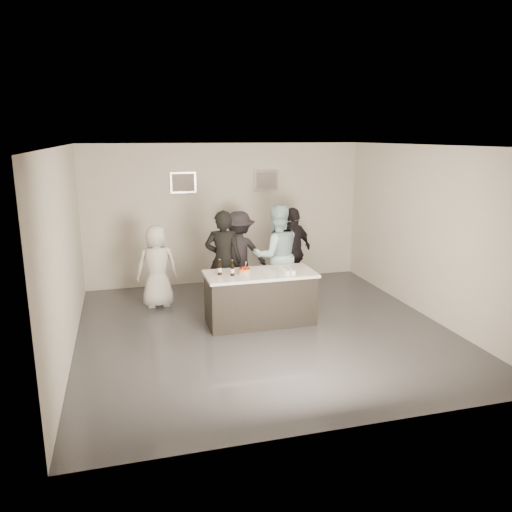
% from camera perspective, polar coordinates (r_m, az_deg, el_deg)
% --- Properties ---
extents(floor, '(6.00, 6.00, 0.00)m').
position_cam_1_polar(floor, '(8.41, 0.90, -8.42)').
color(floor, '#3D3D42').
rests_on(floor, ground).
extents(ceiling, '(6.00, 6.00, 0.00)m').
position_cam_1_polar(ceiling, '(7.79, 0.98, 12.48)').
color(ceiling, white).
extents(wall_back, '(6.00, 0.04, 3.00)m').
position_cam_1_polar(wall_back, '(10.83, -3.47, 4.82)').
color(wall_back, beige).
rests_on(wall_back, ground).
extents(wall_front, '(6.00, 0.04, 3.00)m').
position_cam_1_polar(wall_front, '(5.25, 10.08, -5.00)').
color(wall_front, beige).
rests_on(wall_front, ground).
extents(wall_left, '(0.04, 6.00, 3.00)m').
position_cam_1_polar(wall_left, '(7.71, -21.01, 0.30)').
color(wall_left, beige).
rests_on(wall_left, ground).
extents(wall_right, '(0.04, 6.00, 3.00)m').
position_cam_1_polar(wall_right, '(9.24, 19.13, 2.55)').
color(wall_right, beige).
rests_on(wall_right, ground).
extents(picture_left, '(0.54, 0.04, 0.44)m').
position_cam_1_polar(picture_left, '(10.57, -8.32, 8.31)').
color(picture_left, '#B2B2B7').
rests_on(picture_left, wall_back).
extents(picture_right, '(0.54, 0.04, 0.44)m').
position_cam_1_polar(picture_right, '(10.94, 1.18, 8.62)').
color(picture_right, '#B2B2B7').
rests_on(picture_right, wall_back).
extents(bar_counter, '(1.86, 0.86, 0.90)m').
position_cam_1_polar(bar_counter, '(8.56, 0.46, -4.80)').
color(bar_counter, white).
rests_on(bar_counter, ground).
extents(cake, '(0.22, 0.22, 0.08)m').
position_cam_1_polar(cake, '(8.35, -1.35, -1.78)').
color(cake, orange).
rests_on(cake, bar_counter).
extents(beer_bottle_a, '(0.07, 0.07, 0.26)m').
position_cam_1_polar(beer_bottle_a, '(8.28, -4.17, -1.30)').
color(beer_bottle_a, black).
rests_on(beer_bottle_a, bar_counter).
extents(beer_bottle_b, '(0.07, 0.07, 0.26)m').
position_cam_1_polar(beer_bottle_b, '(8.22, -2.72, -1.39)').
color(beer_bottle_b, black).
rests_on(beer_bottle_b, bar_counter).
extents(tumbler_cluster, '(0.19, 0.40, 0.08)m').
position_cam_1_polar(tumbler_cluster, '(8.44, 3.62, -1.62)').
color(tumbler_cluster, gold).
rests_on(tumbler_cluster, bar_counter).
extents(candles, '(0.24, 0.08, 0.01)m').
position_cam_1_polar(candles, '(8.13, -1.12, -2.47)').
color(candles, pink).
rests_on(candles, bar_counter).
extents(person_main_black, '(0.80, 0.66, 1.87)m').
position_cam_1_polar(person_main_black, '(9.06, -3.73, -0.59)').
color(person_main_black, black).
rests_on(person_main_black, ground).
extents(person_main_blue, '(0.96, 0.76, 1.92)m').
position_cam_1_polar(person_main_blue, '(9.36, 2.34, 0.06)').
color(person_main_blue, '#A6D0D9').
rests_on(person_main_blue, ground).
extents(person_guest_left, '(0.77, 0.51, 1.56)m').
position_cam_1_polar(person_guest_left, '(9.49, -11.25, -1.16)').
color(person_guest_left, silver).
rests_on(person_guest_left, ground).
extents(person_guest_right, '(1.11, 0.93, 1.78)m').
position_cam_1_polar(person_guest_right, '(10.01, 4.25, 0.52)').
color(person_guest_right, black).
rests_on(person_guest_right, ground).
extents(person_guest_back, '(1.20, 0.82, 1.71)m').
position_cam_1_polar(person_guest_back, '(9.97, -1.95, 0.27)').
color(person_guest_back, black).
rests_on(person_guest_back, ground).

